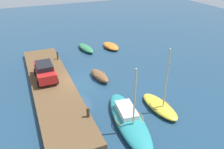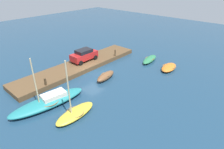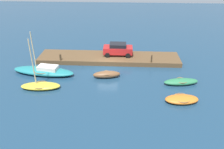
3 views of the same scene
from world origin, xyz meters
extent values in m
plane|color=navy|center=(0.00, 0.00, 0.00)|extent=(84.00, 84.00, 0.00)
cube|color=brown|center=(0.00, -2.34, 0.29)|extent=(18.59, 3.78, 0.59)
ellipsoid|color=gold|center=(6.77, 5.24, 0.29)|extent=(4.23, 1.80, 0.59)
torus|color=olive|center=(6.77, 5.24, 0.46)|extent=(1.71, 1.71, 0.07)
cylinder|color=#C6B284|center=(7.19, 5.27, 3.01)|extent=(0.12, 0.12, 5.07)
ellipsoid|color=brown|center=(-0.04, 2.48, 0.39)|extent=(3.26, 1.52, 0.79)
torus|color=olive|center=(-0.04, 2.48, 0.61)|extent=(1.28, 1.28, 0.07)
ellipsoid|color=teal|center=(7.49, 2.03, 0.38)|extent=(7.66, 3.02, 0.76)
torus|color=olive|center=(7.49, 2.03, 0.59)|extent=(2.41, 2.41, 0.07)
cube|color=silver|center=(6.88, 2.11, 0.86)|extent=(2.45, 1.50, 0.50)
cylinder|color=#C6B284|center=(8.33, 1.93, 2.88)|extent=(0.12, 0.12, 4.54)
ellipsoid|color=orange|center=(-7.65, 6.94, 0.31)|extent=(3.39, 1.91, 0.61)
torus|color=olive|center=(-7.65, 6.94, 0.47)|extent=(1.82, 1.82, 0.07)
ellipsoid|color=#2D7A4C|center=(-8.29, 3.55, 0.31)|extent=(3.94, 1.76, 0.63)
torus|color=olive|center=(-8.29, 3.55, 0.49)|extent=(1.45, 1.45, 0.07)
cylinder|color=#47331E|center=(-5.44, -0.70, 1.06)|extent=(0.18, 0.18, 0.95)
cylinder|color=#47331E|center=(6.09, -0.70, 0.99)|extent=(0.23, 0.23, 0.79)
cube|color=#B21E1E|center=(-1.18, -2.72, 1.34)|extent=(3.85, 1.70, 0.87)
cube|color=black|center=(-1.18, -2.72, 2.01)|extent=(2.16, 1.49, 0.46)
cylinder|color=black|center=(0.17, -1.88, 0.91)|extent=(0.64, 0.22, 0.64)
cylinder|color=black|center=(0.16, -3.57, 0.91)|extent=(0.64, 0.22, 0.64)
cylinder|color=black|center=(-2.52, -1.87, 0.91)|extent=(0.64, 0.22, 0.64)
cylinder|color=black|center=(-2.52, -3.56, 0.91)|extent=(0.64, 0.22, 0.64)
camera|label=1|loc=(19.28, -4.40, 11.39)|focal=36.24mm
camera|label=2|loc=(14.60, 16.68, 11.18)|focal=30.51mm
camera|label=3|loc=(-1.90, 25.37, 12.82)|focal=36.43mm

